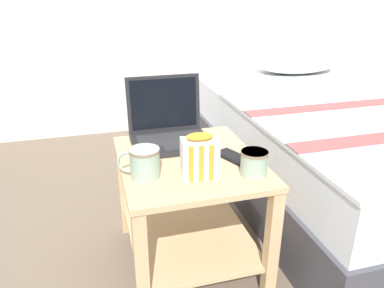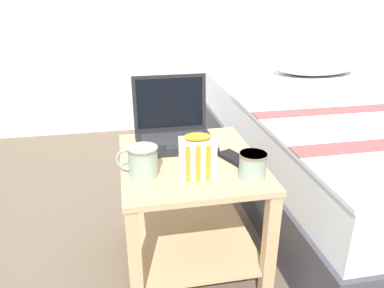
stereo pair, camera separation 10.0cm
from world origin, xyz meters
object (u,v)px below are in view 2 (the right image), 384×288
object	(u,v)px
mug_front_right	(252,163)
cell_phone	(234,158)
bed	(366,144)
mug_front_left	(142,160)
snack_bag	(197,157)
laptop	(173,129)

from	to	relation	value
mug_front_right	cell_phone	xyz separation A→B (m)	(-0.02, 0.14, -0.04)
bed	mug_front_left	distance (m)	1.40
mug_front_right	snack_bag	distance (m)	0.19
laptop	snack_bag	size ratio (longest dim) A/B	2.01
bed	cell_phone	distance (m)	1.06
bed	snack_bag	size ratio (longest dim) A/B	12.07
bed	laptop	world-z (taller)	laptop
bed	mug_front_right	world-z (taller)	bed
snack_bag	laptop	bearing A→B (deg)	95.55
bed	snack_bag	distance (m)	1.26
cell_phone	mug_front_right	bearing A→B (deg)	-81.95
cell_phone	mug_front_left	bearing A→B (deg)	-170.35
bed	mug_front_right	size ratio (longest dim) A/B	14.28
bed	mug_front_left	xyz separation A→B (m)	(-1.27, -0.53, 0.27)
mug_front_left	cell_phone	world-z (taller)	mug_front_left
snack_bag	mug_front_right	bearing A→B (deg)	-10.80
laptop	snack_bag	distance (m)	0.34
laptop	cell_phone	world-z (taller)	laptop
snack_bag	cell_phone	size ratio (longest dim) A/B	0.98
snack_bag	bed	bearing A→B (deg)	28.07
mug_front_right	snack_bag	xyz separation A→B (m)	(-0.19, 0.04, 0.02)
laptop	mug_front_left	bearing A→B (deg)	-117.20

